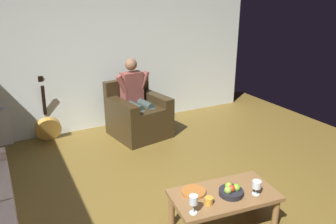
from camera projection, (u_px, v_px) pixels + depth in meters
name	position (u px, v px, depth m)	size (l,w,h in m)	color
wall_back	(98.00, 49.00, 5.24)	(5.70, 0.06, 2.67)	silver
armchair	(138.00, 116.00, 5.21)	(0.92, 0.96, 0.87)	#342715
person_seated	(136.00, 96.00, 5.12)	(0.61, 0.60, 1.23)	brown
coffee_table	(224.00, 199.00, 3.06)	(1.05, 0.64, 0.40)	brown
guitar	(48.00, 126.00, 5.04)	(0.38, 0.32, 1.01)	#B18539
wine_glass_near	(257.00, 185.00, 3.00)	(0.08, 0.08, 0.14)	silver
wine_glass_far	(194.00, 201.00, 2.73)	(0.08, 0.08, 0.17)	silver
fruit_bowl	(231.00, 191.00, 3.01)	(0.23, 0.23, 0.11)	black
decorative_dish	(194.00, 192.00, 3.05)	(0.23, 0.23, 0.02)	#AA6129
candle_jar	(209.00, 201.00, 2.88)	(0.08, 0.08, 0.07)	gold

